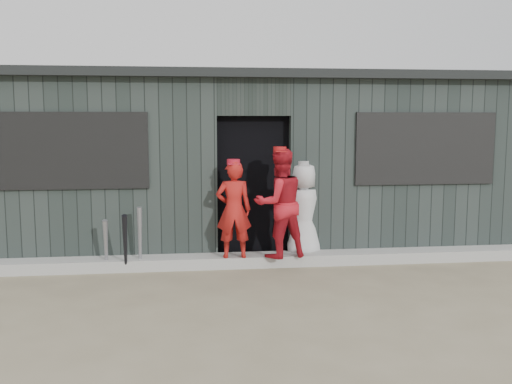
{
  "coord_description": "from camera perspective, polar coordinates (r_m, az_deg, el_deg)",
  "views": [
    {
      "loc": [
        -0.89,
        -5.61,
        1.95
      ],
      "look_at": [
        0.0,
        1.8,
        1.0
      ],
      "focal_mm": 40.0,
      "sensor_mm": 36.0,
      "label": 1
    }
  ],
  "objects": [
    {
      "name": "ground",
      "position": [
        6.01,
        2.1,
        -11.69
      ],
      "size": [
        80.0,
        80.0,
        0.0
      ],
      "primitive_type": "plane",
      "color": "#6F644D",
      "rests_on": "ground"
    },
    {
      "name": "player_red_left",
      "position": [
        7.43,
        -2.25,
        -1.78
      ],
      "size": [
        0.46,
        0.31,
        1.27
      ],
      "primitive_type": "imported",
      "rotation": [
        0.0,
        0.0,
        3.13
      ],
      "color": "#A71814",
      "rests_on": "curb"
    },
    {
      "name": "bat_mid",
      "position": [
        7.54,
        -11.54,
        -4.59
      ],
      "size": [
        0.09,
        0.16,
        0.84
      ],
      "primitive_type": "cone",
      "rotation": [
        0.11,
        0.0,
        0.15
      ],
      "color": "gray",
      "rests_on": "ground"
    },
    {
      "name": "curb",
      "position": [
        7.72,
        -0.02,
        -6.81
      ],
      "size": [
        8.0,
        0.36,
        0.15
      ],
      "primitive_type": "cube",
      "color": "#969691",
      "rests_on": "ground"
    },
    {
      "name": "player_grey_back",
      "position": [
        7.92,
        4.68,
        -1.99
      ],
      "size": [
        0.77,
        0.63,
        1.36
      ],
      "primitive_type": "imported",
      "rotation": [
        0.0,
        0.0,
        3.48
      ],
      "color": "silver",
      "rests_on": "ground"
    },
    {
      "name": "dugout",
      "position": [
        9.18,
        -1.28,
        3.11
      ],
      "size": [
        8.3,
        3.3,
        2.62
      ],
      "color": "black",
      "rests_on": "ground"
    },
    {
      "name": "bat_left",
      "position": [
        7.57,
        -14.78,
        -5.2
      ],
      "size": [
        0.09,
        0.24,
        0.7
      ],
      "primitive_type": "cone",
      "rotation": [
        0.24,
        0.0,
        0.1
      ],
      "color": "gray",
      "rests_on": "ground"
    },
    {
      "name": "bat_right",
      "position": [
        7.38,
        -12.94,
        -5.09
      ],
      "size": [
        0.1,
        0.34,
        0.79
      ],
      "primitive_type": "cone",
      "rotation": [
        0.34,
        0.0,
        0.1
      ],
      "color": "black",
      "rests_on": "ground"
    },
    {
      "name": "player_red_right",
      "position": [
        7.44,
        2.37,
        -1.14
      ],
      "size": [
        0.81,
        0.71,
        1.43
      ],
      "primitive_type": "imported",
      "rotation": [
        0.0,
        0.0,
        3.42
      ],
      "color": "#B01520",
      "rests_on": "curb"
    }
  ]
}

